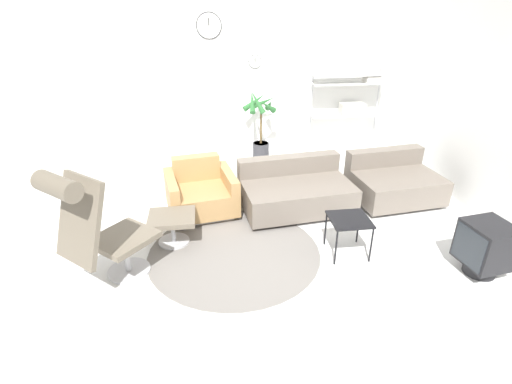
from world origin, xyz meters
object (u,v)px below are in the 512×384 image
at_px(couch_second, 393,183).
at_px(crt_television, 485,247).
at_px(ottoman, 172,222).
at_px(armchair_red, 201,193).
at_px(lounge_chair, 94,223).
at_px(couch_low, 295,192).
at_px(shelf_unit, 352,97).
at_px(side_table, 349,222).
at_px(potted_plant, 261,126).

xyz_separation_m(couch_second, crt_television, (0.18, -1.74, 0.07)).
height_order(ottoman, couch_second, couch_second).
bearing_deg(couch_second, armchair_red, -6.18).
height_order(armchair_red, crt_television, armchair_red).
distance_m(lounge_chair, couch_low, 2.65).
distance_m(ottoman, shelf_unit, 4.23).
height_order(side_table, crt_television, crt_television).
bearing_deg(potted_plant, couch_second, -49.59).
xyz_separation_m(crt_television, shelf_unit, (-0.12, 3.82, 0.67)).
bearing_deg(side_table, couch_low, 107.41).
height_order(lounge_chair, side_table, lounge_chair).
bearing_deg(couch_low, crt_television, 127.72).
bearing_deg(potted_plant, couch_low, -84.48).
height_order(side_table, potted_plant, potted_plant).
relative_size(couch_second, potted_plant, 1.02).
height_order(couch_second, side_table, couch_second).
xyz_separation_m(couch_low, couch_second, (1.43, 0.10, 0.00)).
bearing_deg(couch_low, shelf_unit, -131.02).
bearing_deg(shelf_unit, armchair_red, -142.65).
bearing_deg(lounge_chair, side_table, 46.68).
distance_m(lounge_chair, armchair_red, 1.80).
height_order(couch_low, shelf_unit, shelf_unit).
distance_m(ottoman, potted_plant, 3.02).
relative_size(crt_television, potted_plant, 0.48).
xyz_separation_m(lounge_chair, couch_low, (2.22, 1.37, -0.49)).
distance_m(couch_low, couch_second, 1.43).
relative_size(potted_plant, shelf_unit, 0.73).
height_order(couch_low, potted_plant, potted_plant).
xyz_separation_m(lounge_chair, armchair_red, (0.96, 1.45, -0.47)).
bearing_deg(couch_low, ottoman, 15.43).
height_order(ottoman, potted_plant, potted_plant).
relative_size(lounge_chair, crt_television, 2.25).
bearing_deg(couch_second, lounge_chair, 15.27).
distance_m(ottoman, side_table, 2.00).
bearing_deg(armchair_red, potted_plant, -128.96).
distance_m(lounge_chair, ottoman, 1.06).
relative_size(couch_low, shelf_unit, 0.92).
bearing_deg(lounge_chair, couch_second, 62.95).
relative_size(lounge_chair, potted_plant, 1.07).
relative_size(lounge_chair, side_table, 2.95).
bearing_deg(crt_television, side_table, 59.15).
bearing_deg(crt_television, potted_plant, 18.18).
distance_m(couch_second, potted_plant, 2.53).
relative_size(couch_low, potted_plant, 1.26).
relative_size(ottoman, couch_second, 0.43).
bearing_deg(potted_plant, armchair_red, -118.90).
height_order(couch_low, side_table, couch_low).
bearing_deg(shelf_unit, couch_low, -124.34).
bearing_deg(armchair_red, shelf_unit, -152.71).
height_order(side_table, shelf_unit, shelf_unit).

